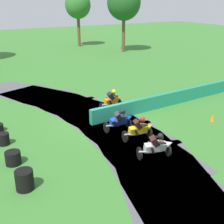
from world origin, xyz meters
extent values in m
plane|color=#38752D|center=(0.00, 0.00, 0.00)|extent=(120.00, 120.00, 0.00)
cube|color=#515156|center=(-1.23, -7.77, 0.00)|extent=(6.84, 9.97, 0.01)
cube|color=#515156|center=(-0.46, -5.25, 0.00)|extent=(5.74, 9.83, 0.01)
cube|color=#515156|center=(-0.06, -2.64, 0.00)|extent=(4.52, 9.50, 0.01)
cube|color=#515156|center=(-0.03, 0.00, 0.00)|extent=(4.34, 9.44, 0.01)
cube|color=#515156|center=(-0.38, 2.61, 0.00)|extent=(5.57, 9.80, 0.01)
cube|color=#515156|center=(-1.10, 5.15, 0.00)|extent=(6.68, 9.96, 0.01)
cube|color=#515156|center=(-2.17, 7.56, 0.00)|extent=(7.67, 9.92, 0.01)
cube|color=#1E8466|center=(5.77, 0.35, 0.45)|extent=(13.39, 1.12, 0.90)
cylinder|color=black|center=(0.56, -5.12, 0.29)|extent=(0.29, 0.75, 0.75)
cylinder|color=black|center=(-0.79, -4.75, 0.29)|extent=(0.29, 0.75, 0.75)
cube|color=silver|center=(-0.14, -5.02, 0.57)|extent=(1.07, 0.64, 0.47)
ellipsoid|color=silver|center=(0.01, -5.15, 0.82)|extent=(0.52, 0.45, 0.31)
cone|color=silver|center=(0.50, -5.24, 0.69)|extent=(0.47, 0.46, 0.48)
cylinder|color=#B2B2B7|center=(-0.74, -4.95, 0.46)|extent=(0.42, 0.20, 0.18)
cube|color=#331919|center=(-0.25, -5.11, 0.94)|extent=(0.58, 0.41, 0.63)
sphere|color=black|center=(-0.06, -5.26, 1.20)|extent=(0.26, 0.26, 0.26)
cylinder|color=#331919|center=(0.06, -5.03, 1.02)|extent=(0.44, 0.18, 0.24)
cylinder|color=#331919|center=(-0.03, -5.36, 0.91)|extent=(0.44, 0.18, 0.24)
cylinder|color=#331919|center=(-0.27, -4.82, 0.65)|extent=(0.31, 0.20, 0.42)
cylinder|color=#331919|center=(-0.36, -5.15, 0.54)|extent=(0.31, 0.20, 0.42)
cylinder|color=black|center=(0.98, -3.10, 0.29)|extent=(0.18, 0.74, 0.73)
cylinder|color=black|center=(-0.41, -2.93, 0.29)|extent=(0.18, 0.74, 0.73)
cube|color=yellow|center=(0.27, -3.09, 0.58)|extent=(1.04, 0.49, 0.46)
ellipsoid|color=yellow|center=(0.44, -3.18, 0.83)|extent=(0.48, 0.38, 0.30)
cone|color=yellow|center=(0.94, -3.21, 0.70)|extent=(0.43, 0.43, 0.47)
cylinder|color=#B2B2B7|center=(-0.33, -3.11, 0.47)|extent=(0.42, 0.14, 0.18)
cube|color=#331919|center=(0.18, -3.18, 0.95)|extent=(0.54, 0.42, 0.62)
sphere|color=red|center=(0.39, -3.28, 1.22)|extent=(0.26, 0.26, 0.26)
cylinder|color=#331919|center=(0.48, -3.05, 1.02)|extent=(0.43, 0.12, 0.24)
cylinder|color=#331919|center=(0.44, -3.39, 0.93)|extent=(0.43, 0.12, 0.24)
cylinder|color=#331919|center=(0.11, -2.90, 0.65)|extent=(0.29, 0.20, 0.42)
cylinder|color=#331919|center=(0.07, -3.25, 0.55)|extent=(0.29, 0.20, 0.42)
cylinder|color=black|center=(0.74, -1.50, 0.28)|extent=(0.12, 0.77, 0.77)
cylinder|color=black|center=(-0.66, -1.45, 0.28)|extent=(0.12, 0.77, 0.77)
cube|color=#1E38B2|center=(0.03, -1.57, 0.57)|extent=(1.01, 0.43, 0.47)
ellipsoid|color=#1E38B2|center=(0.21, -1.67, 0.81)|extent=(0.45, 0.36, 0.32)
cone|color=#1E38B2|center=(0.71, -1.64, 0.68)|extent=(0.40, 0.44, 0.49)
cylinder|color=#B2B2B7|center=(-0.57, -1.64, 0.45)|extent=(0.41, 0.12, 0.18)
cube|color=#28282D|center=(-0.05, -1.70, 0.93)|extent=(0.51, 0.47, 0.63)
sphere|color=black|center=(0.17, -1.80, 1.19)|extent=(0.26, 0.26, 0.26)
cylinder|color=#28282D|center=(0.23, -1.55, 1.01)|extent=(0.43, 0.15, 0.25)
cylinder|color=#28282D|center=(0.22, -1.89, 0.89)|extent=(0.43, 0.15, 0.25)
cylinder|color=#28282D|center=(-0.14, -1.40, 0.64)|extent=(0.28, 0.24, 0.42)
cylinder|color=#28282D|center=(-0.15, -1.74, 0.52)|extent=(0.28, 0.24, 0.42)
cylinder|color=black|center=(2.06, 1.72, 0.30)|extent=(0.20, 0.70, 0.69)
cylinder|color=black|center=(0.68, 1.50, 0.30)|extent=(0.20, 0.70, 0.69)
cube|color=orange|center=(1.38, 1.56, 0.59)|extent=(1.04, 0.50, 0.44)
ellipsoid|color=orange|center=(1.56, 1.54, 0.85)|extent=(0.48, 0.38, 0.28)
cone|color=orange|center=(2.05, 1.65, 0.71)|extent=(0.43, 0.41, 0.45)
cylinder|color=#B2B2B7|center=(0.80, 1.36, 0.49)|extent=(0.42, 0.17, 0.17)
cube|color=black|center=(1.31, 1.48, 0.97)|extent=(0.53, 0.42, 0.61)
sphere|color=yellow|center=(1.53, 1.47, 1.25)|extent=(0.26, 0.26, 0.26)
cylinder|color=black|center=(1.56, 1.70, 1.02)|extent=(0.43, 0.18, 0.24)
cylinder|color=black|center=(1.61, 1.35, 0.96)|extent=(0.43, 0.18, 0.24)
cylinder|color=black|center=(1.17, 1.70, 0.64)|extent=(0.27, 0.20, 0.42)
cylinder|color=black|center=(1.23, 1.35, 0.58)|extent=(0.27, 0.20, 0.42)
cylinder|color=black|center=(-5.90, -4.41, 0.10)|extent=(0.70, 0.70, 0.20)
cylinder|color=black|center=(-5.90, -4.41, 0.30)|extent=(0.70, 0.70, 0.20)
cylinder|color=black|center=(-5.90, -4.41, 0.50)|extent=(0.70, 0.70, 0.20)
cylinder|color=black|center=(-5.90, -4.41, 0.70)|extent=(0.70, 0.70, 0.20)
cylinder|color=black|center=(-5.84, -2.29, 0.10)|extent=(0.69, 0.69, 0.20)
cylinder|color=black|center=(-5.84, -2.29, 0.30)|extent=(0.69, 0.69, 0.20)
cylinder|color=black|center=(-5.84, -2.29, 0.50)|extent=(0.69, 0.69, 0.20)
cylinder|color=black|center=(-5.79, -0.11, 0.10)|extent=(0.57, 0.57, 0.20)
cylinder|color=black|center=(-5.79, -0.11, 0.30)|extent=(0.57, 0.57, 0.20)
cylinder|color=black|center=(-5.79, -0.11, 0.50)|extent=(0.57, 0.57, 0.20)
cone|color=orange|center=(5.58, -3.22, 0.22)|extent=(0.28, 0.28, 0.44)
cylinder|color=brown|center=(11.19, 28.12, 2.17)|extent=(0.44, 0.44, 4.33)
ellipsoid|color=#2D6B28|center=(11.19, 28.12, 5.91)|extent=(3.70, 3.70, 3.89)
cylinder|color=brown|center=(14.29, 20.53, 2.24)|extent=(0.44, 0.44, 4.48)
ellipsoid|color=#1E511E|center=(14.29, 20.53, 6.33)|extent=(4.36, 4.36, 4.57)
camera|label=1|loc=(-7.97, -14.59, 6.90)|focal=48.47mm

